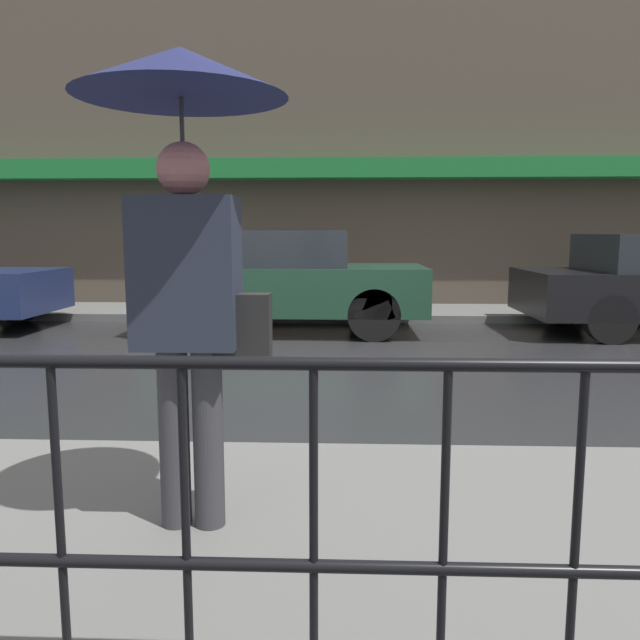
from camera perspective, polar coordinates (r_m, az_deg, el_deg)
name	(u,v)px	position (r m, az deg, el deg)	size (l,w,h in m)	color
ground_plane	(307,362)	(7.11, -1.18, -3.84)	(80.00, 80.00, 0.00)	#262628
sidewalk_near	(248,551)	(2.96, -6.61, -20.28)	(28.00, 2.53, 0.12)	#60605E
sidewalk_far	(321,312)	(11.03, 0.06, 0.72)	(28.00, 1.75, 0.12)	#60605E
lane_marking	(307,361)	(7.11, -1.18, -3.81)	(25.20, 0.12, 0.01)	gold
building_storefront	(323,150)	(12.03, 0.26, 15.24)	(28.00, 0.85, 6.00)	#4C4238
railing_foreground	(185,497)	(1.76, -12.25, -15.57)	(12.00, 0.04, 1.02)	black
pedestrian	(185,179)	(2.79, -12.23, 12.51)	(0.91, 0.91, 2.10)	#333338
car_dark_green	(285,280)	(9.21, -3.25, 3.70)	(4.00, 1.78, 1.49)	#193828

